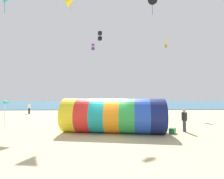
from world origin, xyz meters
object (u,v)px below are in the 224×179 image
at_px(giant_inflatable_tube, 113,115).
at_px(kite_black_delta, 152,3).
at_px(kite_yellow_delta, 70,1).
at_px(bystander_far_left, 64,108).
at_px(kite_black_box, 100,36).
at_px(kite_purple_box, 93,47).
at_px(cooler_box, 172,131).
at_px(kite_yellow_box, 166,44).
at_px(bystander_near_water, 29,108).
at_px(kite_handler, 184,120).
at_px(bystander_mid_beach, 109,111).
at_px(beach_flag, 7,104).

xyz_separation_m(giant_inflatable_tube, kite_black_delta, (4.63, 6.54, 11.77)).
height_order(kite_yellow_delta, bystander_far_left, kite_yellow_delta).
bearing_deg(kite_yellow_delta, kite_black_box, 41.34).
bearing_deg(giant_inflatable_tube, kite_yellow_delta, 125.06).
bearing_deg(kite_yellow_delta, kite_purple_box, 69.25).
distance_m(kite_black_delta, cooler_box, 14.57).
xyz_separation_m(kite_yellow_box, bystander_near_water, (-19.62, -0.26, -9.27)).
relative_size(kite_handler, kite_yellow_box, 1.78).
bearing_deg(kite_yellow_box, kite_black_box, -159.46).
relative_size(kite_handler, bystander_mid_beach, 0.93).
bearing_deg(kite_handler, kite_black_delta, 95.47).
bearing_deg(kite_yellow_box, giant_inflatable_tube, -123.00).
relative_size(kite_handler, kite_yellow_delta, 0.93).
bearing_deg(kite_black_delta, bystander_mid_beach, 177.25).
xyz_separation_m(kite_black_box, kite_yellow_box, (9.56, 3.58, 0.04)).
bearing_deg(kite_black_box, bystander_mid_beach, -64.76).
xyz_separation_m(kite_black_delta, bystander_mid_beach, (-4.88, 0.23, -12.07)).
bearing_deg(kite_purple_box, cooler_box, -61.63).
xyz_separation_m(kite_yellow_box, cooler_box, (-4.07, -13.04, -9.91)).
bearing_deg(kite_black_box, kite_black_delta, -23.00).
height_order(kite_black_delta, cooler_box, kite_black_delta).
xyz_separation_m(kite_yellow_delta, bystander_near_water, (-6.96, 6.06, -12.15)).
distance_m(kite_handler, beach_flag, 13.76).
distance_m(giant_inflatable_tube, bystander_mid_beach, 6.79).
relative_size(kite_handler, cooler_box, 3.18).
relative_size(kite_black_delta, beach_flag, 0.85).
bearing_deg(beach_flag, kite_purple_box, 59.43).
relative_size(giant_inflatable_tube, bystander_mid_beach, 4.23).
xyz_separation_m(kite_handler, kite_yellow_box, (2.98, 12.51, 9.25)).
height_order(kite_yellow_box, kite_purple_box, kite_yellow_box).
distance_m(kite_black_box, bystander_near_water, 14.06).
xyz_separation_m(bystander_near_water, cooler_box, (15.55, -12.78, -0.64)).
xyz_separation_m(kite_handler, bystander_near_water, (-16.64, 12.25, -0.02)).
distance_m(bystander_near_water, cooler_box, 20.14).
height_order(kite_yellow_delta, cooler_box, kite_yellow_delta).
height_order(kite_black_delta, beach_flag, kite_black_delta).
xyz_separation_m(kite_yellow_delta, cooler_box, (8.59, -6.73, -12.79)).
height_order(kite_black_box, bystander_near_water, kite_black_box).
bearing_deg(giant_inflatable_tube, kite_yellow_box, 57.00).
distance_m(bystander_mid_beach, beach_flag, 9.71).
relative_size(kite_black_box, bystander_near_water, 0.72).
bearing_deg(kite_purple_box, bystander_far_left, 174.18).
relative_size(kite_black_box, kite_purple_box, 1.27).
bearing_deg(kite_purple_box, bystander_mid_beach, -66.60).
bearing_deg(giant_inflatable_tube, kite_black_delta, 54.72).
distance_m(kite_yellow_box, kite_black_delta, 7.66).
bearing_deg(kite_yellow_box, kite_black_delta, -120.43).
distance_m(kite_black_delta, bystander_near_water, 20.96).
bearing_deg(kite_yellow_delta, kite_handler, -32.59).
height_order(giant_inflatable_tube, bystander_near_water, giant_inflatable_tube).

